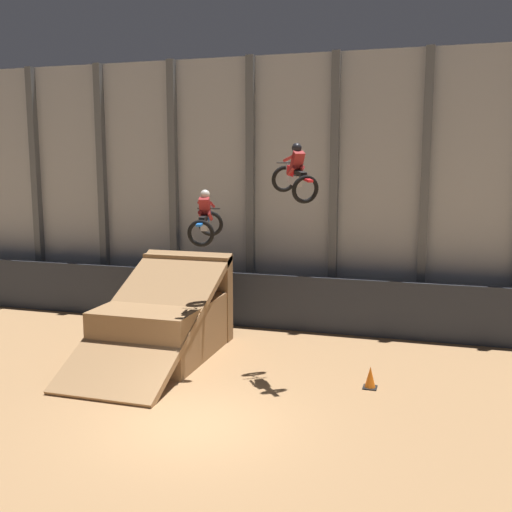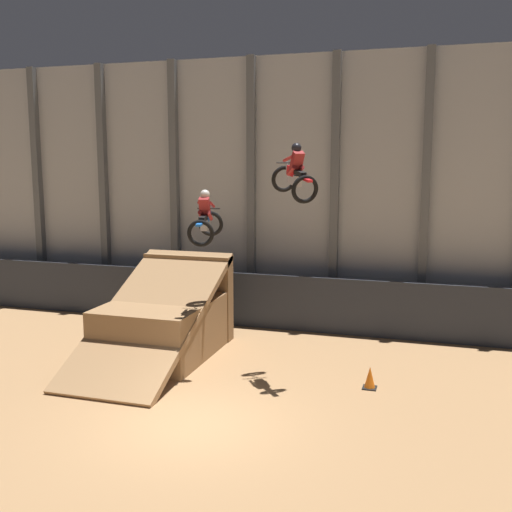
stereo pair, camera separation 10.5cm
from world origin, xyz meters
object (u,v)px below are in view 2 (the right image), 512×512
(rider_bike_left_air, at_px, (205,220))
(rider_bike_right_air, at_px, (295,175))
(dirt_ramp, at_px, (167,321))
(traffic_cone_near_ramp, at_px, (370,378))

(rider_bike_left_air, relative_size, rider_bike_right_air, 1.06)
(rider_bike_left_air, bearing_deg, dirt_ramp, 141.80)
(rider_bike_left_air, distance_m, traffic_cone_near_ramp, 6.08)
(traffic_cone_near_ramp, bearing_deg, dirt_ramp, 169.31)
(rider_bike_left_air, distance_m, rider_bike_right_air, 2.79)
(rider_bike_left_air, xyz_separation_m, traffic_cone_near_ramp, (4.63, -0.30, -3.93))
(rider_bike_left_air, height_order, traffic_cone_near_ramp, rider_bike_left_air)
(rider_bike_left_air, xyz_separation_m, rider_bike_right_air, (2.50, 0.07, 1.24))
(dirt_ramp, relative_size, traffic_cone_near_ramp, 10.41)
(rider_bike_right_air, relative_size, traffic_cone_near_ramp, 2.97)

